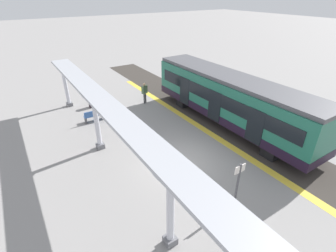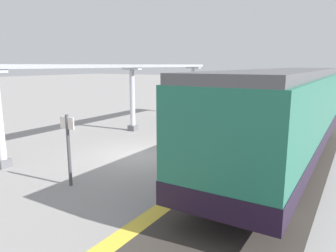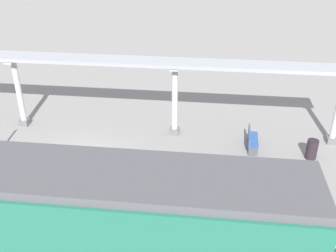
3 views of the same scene
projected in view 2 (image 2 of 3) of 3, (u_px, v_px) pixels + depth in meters
name	position (u px, v px, depth m)	size (l,w,h in m)	color
ground_plane	(138.00, 155.00, 12.85)	(176.00, 176.00, 0.00)	gray
tactile_edge_strip	(216.00, 169.00, 11.09)	(0.48, 28.46, 0.01)	gold
trackbed	(269.00, 179.00, 10.14)	(3.20, 40.46, 0.01)	#38332D
train_near_carriage	(286.00, 115.00, 11.43)	(2.65, 13.16, 3.48)	#216A54
canopy_pillar_nearest	(193.00, 90.00, 23.48)	(1.10, 0.44, 3.50)	slate
canopy_pillar_second	(132.00, 99.00, 17.35)	(1.10, 0.44, 3.50)	slate
canopy_beam	(78.00, 66.00, 13.83)	(1.20, 23.05, 0.16)	#A8AAB2
bench_near_end	(179.00, 115.00, 20.14)	(1.52, 0.50, 0.86)	#335A9C
trash_bin	(203.00, 111.00, 21.97)	(0.48, 0.48, 0.89)	#2A1F26
platform_info_sign	(68.00, 143.00, 9.38)	(0.56, 0.10, 2.20)	#4C4C51
passenger_waiting_near_edge	(254.00, 109.00, 18.49)	(0.55, 0.37, 1.73)	#24272A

